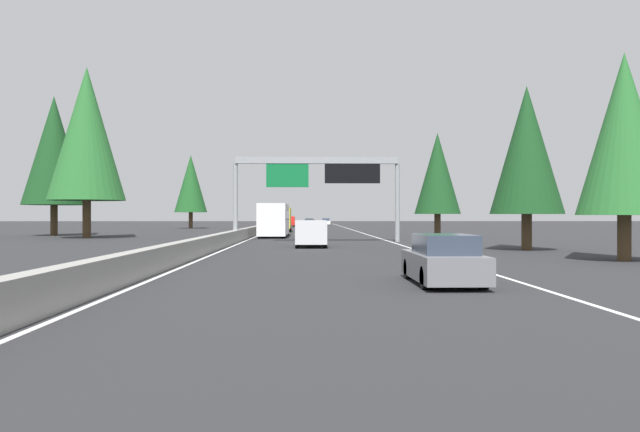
% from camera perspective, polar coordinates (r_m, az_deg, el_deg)
% --- Properties ---
extents(ground_plane, '(320.00, 320.00, 0.00)m').
position_cam_1_polar(ground_plane, '(62.06, -5.96, -1.82)').
color(ground_plane, '#262628').
extents(median_barrier, '(180.00, 0.56, 0.90)m').
position_cam_1_polar(median_barrier, '(82.01, -5.02, -1.05)').
color(median_barrier, gray).
rests_on(median_barrier, ground).
extents(shoulder_stripe_right, '(160.00, 0.16, 0.01)m').
position_cam_1_polar(shoulder_stripe_right, '(72.13, 3.86, -1.56)').
color(shoulder_stripe_right, silver).
rests_on(shoulder_stripe_right, ground).
extents(shoulder_stripe_median, '(160.00, 0.16, 0.01)m').
position_cam_1_polar(shoulder_stripe_median, '(72.01, -5.11, -1.56)').
color(shoulder_stripe_median, silver).
rests_on(shoulder_stripe_median, ground).
extents(sign_gantry_overhead, '(0.50, 12.68, 6.46)m').
position_cam_1_polar(sign_gantry_overhead, '(46.68, -0.10, 3.88)').
color(sign_gantry_overhead, gray).
rests_on(sign_gantry_overhead, ground).
extents(sedan_far_center, '(4.40, 1.80, 1.47)m').
position_cam_1_polar(sedan_far_center, '(18.47, 11.37, -4.10)').
color(sedan_far_center, slate).
rests_on(sedan_far_center, ground).
extents(minivan_mid_right, '(5.00, 1.95, 1.69)m').
position_cam_1_polar(minivan_mid_right, '(39.58, -0.86, -1.50)').
color(minivan_mid_right, silver).
rests_on(minivan_mid_right, ground).
extents(box_truck_mid_left, '(8.50, 2.40, 2.95)m').
position_cam_1_polar(box_truck_mid_left, '(76.21, -3.63, -0.26)').
color(box_truck_mid_left, gold).
rests_on(box_truck_mid_left, ground).
extents(sedan_distant_a, '(4.40, 1.80, 1.47)m').
position_cam_1_polar(sedan_distant_a, '(122.52, -1.01, -0.58)').
color(sedan_distant_a, '#AD931E').
rests_on(sedan_distant_a, ground).
extents(pickup_far_right, '(5.60, 2.00, 1.86)m').
position_cam_1_polar(pickup_far_right, '(114.24, -2.84, -0.51)').
color(pickup_far_right, red).
rests_on(pickup_far_right, ground).
extents(sedan_mid_center, '(4.40, 1.80, 1.47)m').
position_cam_1_polar(sedan_mid_center, '(130.56, 0.54, -0.54)').
color(sedan_mid_center, white).
rests_on(sedan_mid_center, ground).
extents(bus_distant_b, '(11.50, 2.55, 3.10)m').
position_cam_1_polar(bus_distant_b, '(58.95, -4.26, -0.25)').
color(bus_distant_b, white).
rests_on(bus_distant_b, ground).
extents(sedan_near_center, '(4.40, 1.80, 1.47)m').
position_cam_1_polar(sedan_near_center, '(87.27, -0.97, -0.83)').
color(sedan_near_center, white).
rests_on(sedan_near_center, ground).
extents(conifer_right_foreground, '(4.08, 4.08, 9.28)m').
position_cam_1_polar(conifer_right_foreground, '(30.63, 26.40, 6.82)').
color(conifer_right_foreground, '#4C3823').
rests_on(conifer_right_foreground, ground).
extents(conifer_right_near, '(4.22, 4.22, 9.59)m').
position_cam_1_polar(conifer_right_near, '(37.94, 18.63, 5.80)').
color(conifer_right_near, '#4C3823').
rests_on(conifer_right_near, ground).
extents(conifer_right_mid, '(4.35, 4.35, 9.89)m').
position_cam_1_polar(conifer_right_mid, '(59.51, 10.85, 3.89)').
color(conifer_right_mid, '#4C3823').
rests_on(conifer_right_mid, ground).
extents(conifer_left_near, '(6.77, 6.77, 15.39)m').
position_cam_1_polar(conifer_left_near, '(59.37, -20.84, 7.15)').
color(conifer_left_near, '#4C3823').
rests_on(conifer_left_near, ground).
extents(conifer_left_mid, '(6.19, 6.19, 14.06)m').
position_cam_1_polar(conifer_left_mid, '(67.64, -23.46, 5.58)').
color(conifer_left_mid, '#4C3823').
rests_on(conifer_left_mid, ground).
extents(conifer_left_far, '(5.09, 5.09, 11.56)m').
position_cam_1_polar(conifer_left_far, '(98.56, -11.91, 2.95)').
color(conifer_left_far, '#4C3823').
rests_on(conifer_left_far, ground).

